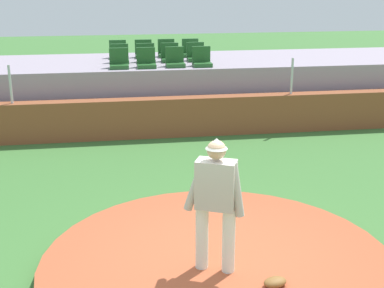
# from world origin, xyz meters

# --- Properties ---
(ground_plane) EXTENTS (60.00, 60.00, 0.00)m
(ground_plane) POSITION_xyz_m (0.00, 0.00, 0.00)
(ground_plane) COLOR #3C6F33
(pitchers_mound) EXTENTS (4.78, 4.78, 0.23)m
(pitchers_mound) POSITION_xyz_m (0.00, 0.00, 0.12)
(pitchers_mound) COLOR #AA5030
(pitchers_mound) RESTS_ON ground_plane
(pitcher) EXTENTS (0.76, 0.44, 1.77)m
(pitcher) POSITION_xyz_m (-0.09, -0.22, 1.26)
(pitcher) COLOR white
(pitcher) RESTS_ON pitchers_mound
(fielding_glove) EXTENTS (0.34, 0.27, 0.11)m
(fielding_glove) POSITION_xyz_m (0.56, -0.73, 0.29)
(fielding_glove) COLOR brown
(fielding_glove) RESTS_ON pitchers_mound
(brick_barrier) EXTENTS (17.96, 0.40, 0.97)m
(brick_barrier) POSITION_xyz_m (0.00, 6.57, 0.49)
(brick_barrier) COLOR brown
(brick_barrier) RESTS_ON ground_plane
(fence_post_left) EXTENTS (0.06, 0.06, 0.91)m
(fence_post_left) POSITION_xyz_m (-3.62, 6.57, 1.43)
(fence_post_left) COLOR silver
(fence_post_left) RESTS_ON brick_barrier
(fence_post_right) EXTENTS (0.06, 0.06, 0.91)m
(fence_post_right) POSITION_xyz_m (3.21, 6.57, 1.43)
(fence_post_right) COLOR silver
(fence_post_right) RESTS_ON brick_barrier
(bleacher_platform) EXTENTS (15.46, 3.27, 1.57)m
(bleacher_platform) POSITION_xyz_m (0.00, 8.71, 0.78)
(bleacher_platform) COLOR #978A9A
(bleacher_platform) RESTS_ON ground_plane
(stadium_chair_0) EXTENTS (0.48, 0.44, 0.50)m
(stadium_chair_0) POSITION_xyz_m (-1.07, 7.61, 1.72)
(stadium_chair_0) COLOR #235625
(stadium_chair_0) RESTS_ON bleacher_platform
(stadium_chair_1) EXTENTS (0.48, 0.44, 0.50)m
(stadium_chair_1) POSITION_xyz_m (-0.38, 7.60, 1.72)
(stadium_chair_1) COLOR #235625
(stadium_chair_1) RESTS_ON bleacher_platform
(stadium_chair_2) EXTENTS (0.48, 0.44, 0.50)m
(stadium_chair_2) POSITION_xyz_m (0.38, 7.63, 1.72)
(stadium_chair_2) COLOR #235625
(stadium_chair_2) RESTS_ON bleacher_platform
(stadium_chair_3) EXTENTS (0.48, 0.44, 0.50)m
(stadium_chair_3) POSITION_xyz_m (1.08, 7.59, 1.72)
(stadium_chair_3) COLOR #235625
(stadium_chair_3) RESTS_ON bleacher_platform
(stadium_chair_4) EXTENTS (0.48, 0.44, 0.50)m
(stadium_chair_4) POSITION_xyz_m (-1.03, 8.44, 1.72)
(stadium_chair_4) COLOR #235625
(stadium_chair_4) RESTS_ON bleacher_platform
(stadium_chair_5) EXTENTS (0.48, 0.44, 0.50)m
(stadium_chair_5) POSITION_xyz_m (-0.32, 8.46, 1.72)
(stadium_chair_5) COLOR #235625
(stadium_chair_5) RESTS_ON bleacher_platform
(stadium_chair_6) EXTENTS (0.48, 0.44, 0.50)m
(stadium_chair_6) POSITION_xyz_m (0.34, 8.46, 1.72)
(stadium_chair_6) COLOR #235625
(stadium_chair_6) RESTS_ON bleacher_platform
(stadium_chair_7) EXTENTS (0.48, 0.44, 0.50)m
(stadium_chair_7) POSITION_xyz_m (1.07, 8.49, 1.72)
(stadium_chair_7) COLOR #235625
(stadium_chair_7) RESTS_ON bleacher_platform
(stadium_chair_8) EXTENTS (0.48, 0.44, 0.50)m
(stadium_chair_8) POSITION_xyz_m (-1.06, 9.32, 1.72)
(stadium_chair_8) COLOR #235625
(stadium_chair_8) RESTS_ON bleacher_platform
(stadium_chair_9) EXTENTS (0.48, 0.44, 0.50)m
(stadium_chair_9) POSITION_xyz_m (-0.33, 9.33, 1.72)
(stadium_chair_9) COLOR #235625
(stadium_chair_9) RESTS_ON bleacher_platform
(stadium_chair_10) EXTENTS (0.48, 0.44, 0.50)m
(stadium_chair_10) POSITION_xyz_m (0.34, 9.36, 1.72)
(stadium_chair_10) COLOR #235625
(stadium_chair_10) RESTS_ON bleacher_platform
(stadium_chair_11) EXTENTS (0.48, 0.44, 0.50)m
(stadium_chair_11) POSITION_xyz_m (1.05, 9.34, 1.72)
(stadium_chair_11) COLOR #235625
(stadium_chair_11) RESTS_ON bleacher_platform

